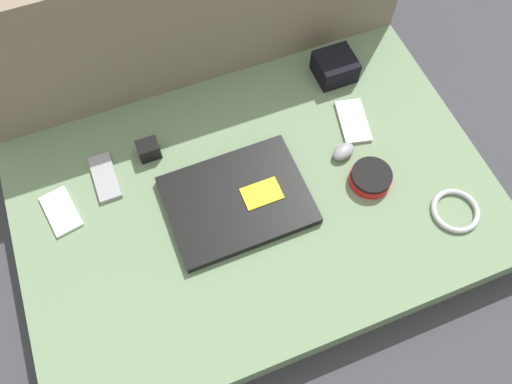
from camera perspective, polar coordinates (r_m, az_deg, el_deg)
ground_plane at (r=1.28m, az=0.00°, el=-2.56°), size 8.00×8.00×0.00m
couch_seat at (r=1.23m, az=0.00°, el=-1.54°), size 1.11×0.74×0.11m
couch_backrest at (r=1.35m, az=-7.74°, el=19.11°), size 1.11×0.20×0.48m
laptop at (r=1.16m, az=-2.14°, el=-0.89°), size 0.33×0.25×0.03m
computer_mouse at (r=1.24m, az=9.96°, el=4.57°), size 0.07×0.06×0.03m
speaker_puck at (r=1.22m, az=12.98°, el=1.63°), size 0.10×0.10×0.03m
phone_silver at (r=1.31m, az=11.03°, el=7.94°), size 0.09×0.14×0.01m
phone_black at (r=1.24m, az=-21.39°, el=-2.08°), size 0.08×0.13×0.01m
phone_small at (r=1.25m, az=-16.88°, el=1.61°), size 0.05×0.13×0.01m
camera_pouch at (r=1.37m, az=9.00°, el=13.95°), size 0.10×0.09×0.06m
charger_brick at (r=1.24m, az=-12.18°, el=4.76°), size 0.05×0.04×0.05m
cable_coil at (r=1.25m, az=21.84°, el=-1.99°), size 0.11×0.11×0.01m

